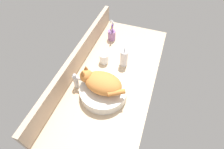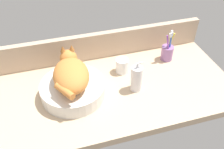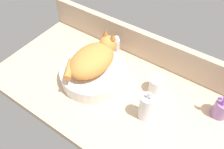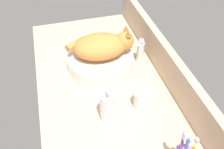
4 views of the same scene
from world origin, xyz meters
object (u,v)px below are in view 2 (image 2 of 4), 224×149
(toothbrush_cup, at_px, (167,52))
(sink_basin, at_px, (73,89))
(soap_dispenser, at_px, (136,78))
(faucet, at_px, (67,61))
(cat, at_px, (71,73))
(water_glass, at_px, (122,66))

(toothbrush_cup, bearing_deg, sink_basin, -165.97)
(sink_basin, distance_m, soap_dispenser, 0.32)
(sink_basin, xyz_separation_m, faucet, (0.00, 0.19, 0.04))
(faucet, height_order, toothbrush_cup, toothbrush_cup)
(cat, height_order, water_glass, cat)
(sink_basin, height_order, soap_dispenser, soap_dispenser)
(soap_dispenser, bearing_deg, water_glass, 98.92)
(cat, xyz_separation_m, faucet, (0.00, 0.18, -0.06))
(faucet, xyz_separation_m, toothbrush_cup, (0.58, -0.05, -0.02))
(cat, xyz_separation_m, water_glass, (0.29, 0.10, -0.10))
(cat, relative_size, faucet, 2.36)
(cat, relative_size, toothbrush_cup, 1.72)
(cat, distance_m, soap_dispenser, 0.33)
(soap_dispenser, relative_size, water_glass, 2.12)
(soap_dispenser, height_order, water_glass, soap_dispenser)
(sink_basin, height_order, cat, cat)
(toothbrush_cup, bearing_deg, soap_dispenser, -144.24)
(sink_basin, height_order, water_glass, water_glass)
(sink_basin, height_order, toothbrush_cup, toothbrush_cup)
(cat, bearing_deg, faucet, 89.87)
(cat, relative_size, soap_dispenser, 1.87)
(soap_dispenser, xyz_separation_m, toothbrush_cup, (0.27, 0.19, -0.02))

